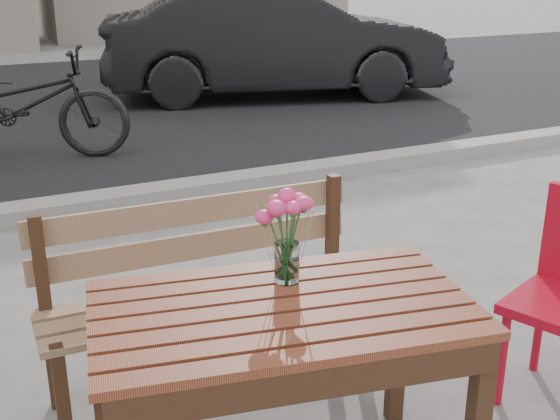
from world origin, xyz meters
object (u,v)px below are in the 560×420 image
Objects in this scene: main_vase at (287,225)px; parked_car at (274,41)px; main_table at (283,338)px; bicycle at (22,105)px.

main_vase is 7.11m from parked_car.
parked_car is at bearing 64.62° from main_vase.
bicycle is at bearing 103.41° from main_table.
main_vase is 0.17× the size of bicycle.
main_vase is (0.09, 0.14, 0.32)m from main_table.
bicycle is at bearing 133.44° from parked_car.
parked_car is 2.31× the size of bicycle.
main_vase is at bearing 70.28° from main_table.
main_vase is at bearing -156.90° from bicycle.
bicycle is (-3.32, -1.75, -0.22)m from parked_car.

